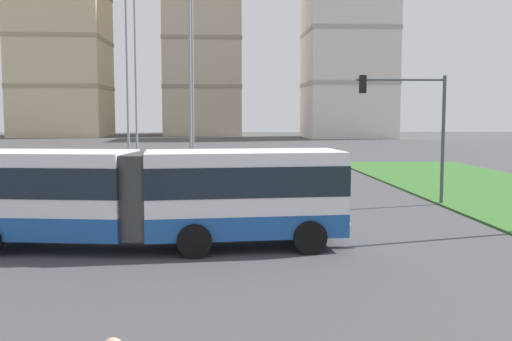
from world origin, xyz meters
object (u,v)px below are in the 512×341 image
(traffic_light_far_right, at_px, (414,116))
(apartment_tower_centre, at_px, (348,34))
(articulated_bus, at_px, (152,195))
(apartment_tower_westcentre, at_px, (203,21))
(car_grey_wagon, at_px, (131,181))

(traffic_light_far_right, height_order, apartment_tower_centre, apartment_tower_centre)
(traffic_light_far_right, bearing_deg, articulated_bus, -143.27)
(apartment_tower_centre, bearing_deg, apartment_tower_westcentre, 148.40)
(articulated_bus, height_order, traffic_light_far_right, traffic_light_far_right)
(car_grey_wagon, relative_size, traffic_light_far_right, 0.79)
(car_grey_wagon, xyz_separation_m, traffic_light_far_right, (13.25, -3.90, 3.30))
(car_grey_wagon, xyz_separation_m, apartment_tower_centre, (26.94, 73.03, 17.03))
(traffic_light_far_right, distance_m, apartment_tower_westcentre, 95.00)
(articulated_bus, relative_size, apartment_tower_centre, 0.34)
(traffic_light_far_right, relative_size, apartment_tower_centre, 0.16)
(articulated_bus, xyz_separation_m, car_grey_wagon, (-2.38, 12.01, -0.90))
(car_grey_wagon, height_order, apartment_tower_centre, apartment_tower_centre)
(apartment_tower_westcentre, distance_m, apartment_tower_centre, 30.10)
(articulated_bus, distance_m, apartment_tower_centre, 89.96)
(car_grey_wagon, height_order, traffic_light_far_right, traffic_light_far_right)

